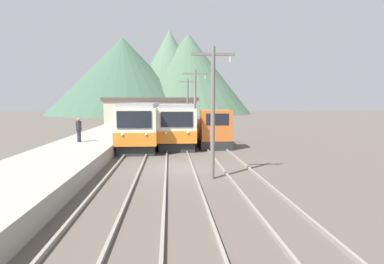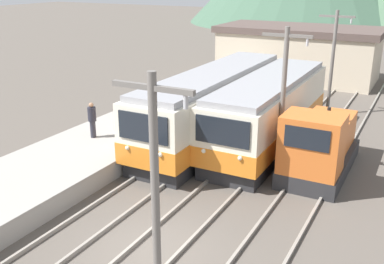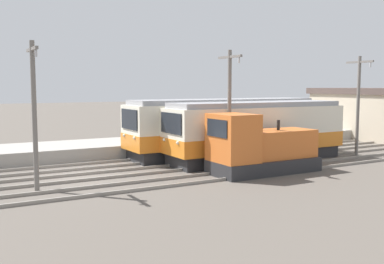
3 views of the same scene
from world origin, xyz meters
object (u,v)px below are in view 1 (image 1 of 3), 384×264
shunting_locomotive (212,131)px  person_on_platform (79,129)px  catenary_mast_near (213,107)px  commuter_train_center (175,125)px  catenary_mast_far (188,104)px  catenary_mast_mid (195,105)px  commuter_train_left (143,125)px

shunting_locomotive → person_on_platform: shunting_locomotive is taller
catenary_mast_near → person_on_platform: catenary_mast_near is taller
commuter_train_center → person_on_platform: size_ratio=6.63×
commuter_train_center → catenary_mast_far: size_ratio=1.82×
commuter_train_center → catenary_mast_mid: catenary_mast_mid is taller
commuter_train_left → commuter_train_center: 2.82m
commuter_train_left → person_on_platform: bearing=-131.5°
catenary_mast_mid → person_on_platform: bearing=-166.7°
person_on_platform → catenary_mast_far: bearing=54.2°
catenary_mast_far → commuter_train_center: bearing=-102.7°
commuter_train_left → commuter_train_center: bearing=6.7°
catenary_mast_mid → shunting_locomotive: bearing=27.6°
catenary_mast_near → catenary_mast_mid: size_ratio=1.00×
commuter_train_center → catenary_mast_near: bearing=-83.1°
commuter_train_center → person_on_platform: (-6.86, -4.91, 0.13)m
commuter_train_left → shunting_locomotive: bearing=-17.4°
commuter_train_left → catenary_mast_far: size_ratio=2.10×
shunting_locomotive → catenary_mast_near: 10.72m
shunting_locomotive → catenary_mast_far: size_ratio=0.92×
shunting_locomotive → commuter_train_left: bearing=162.6°
shunting_locomotive → catenary_mast_far: (-1.49, 8.83, 2.18)m
commuter_train_left → catenary_mast_near: catenary_mast_near is taller
commuter_train_left → commuter_train_center: (2.80, 0.33, -0.04)m
catenary_mast_near → shunting_locomotive: bearing=81.8°
shunting_locomotive → catenary_mast_mid: size_ratio=0.92×
commuter_train_left → commuter_train_center: commuter_train_left is taller
commuter_train_center → shunting_locomotive: commuter_train_center is taller
person_on_platform → commuter_train_center: bearing=35.6°
catenary_mast_far → shunting_locomotive: bearing=-80.4°
person_on_platform → catenary_mast_mid: bearing=13.3°
commuter_train_left → catenary_mast_far: 8.41m
catenary_mast_near → catenary_mast_far: (0.00, 19.23, 0.00)m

